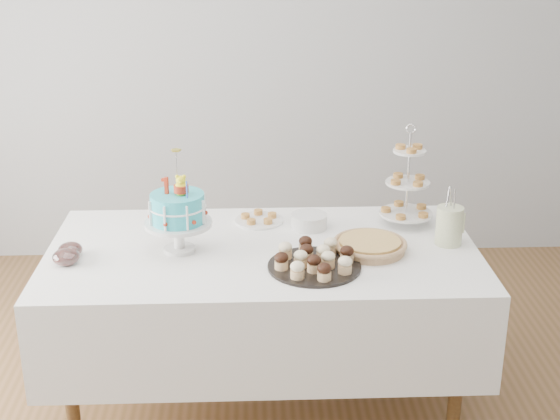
{
  "coord_description": "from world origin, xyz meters",
  "views": [
    {
      "loc": [
        -0.05,
        -2.89,
        2.17
      ],
      "look_at": [
        0.08,
        0.3,
        0.95
      ],
      "focal_mm": 50.0,
      "sensor_mm": 36.0,
      "label": 1
    }
  ],
  "objects_px": {
    "pastry_plate": "(259,219)",
    "birthday_cake": "(179,225)",
    "jam_bowl_b": "(70,250)",
    "table": "(263,294)",
    "cupcake_tray": "(314,258)",
    "pie": "(370,245)",
    "jam_bowl_a": "(66,257)",
    "tiered_stand": "(408,183)",
    "utensil_pitcher": "(449,224)",
    "plate_stack": "(309,221)"
  },
  "relations": [
    {
      "from": "birthday_cake",
      "to": "jam_bowl_b",
      "type": "xyz_separation_m",
      "value": [
        -0.47,
        -0.04,
        -0.1
      ]
    },
    {
      "from": "pie",
      "to": "jam_bowl_a",
      "type": "bearing_deg",
      "value": -176.41
    },
    {
      "from": "pastry_plate",
      "to": "utensil_pitcher",
      "type": "bearing_deg",
      "value": -19.61
    },
    {
      "from": "table",
      "to": "pastry_plate",
      "type": "bearing_deg",
      "value": 92.06
    },
    {
      "from": "table",
      "to": "jam_bowl_b",
      "type": "distance_m",
      "value": 0.88
    },
    {
      "from": "pastry_plate",
      "to": "jam_bowl_b",
      "type": "bearing_deg",
      "value": -155.8
    },
    {
      "from": "jam_bowl_a",
      "to": "birthday_cake",
      "type": "bearing_deg",
      "value": 14.13
    },
    {
      "from": "utensil_pitcher",
      "to": "table",
      "type": "bearing_deg",
      "value": -170.13
    },
    {
      "from": "pastry_plate",
      "to": "utensil_pitcher",
      "type": "distance_m",
      "value": 0.91
    },
    {
      "from": "birthday_cake",
      "to": "tiered_stand",
      "type": "distance_m",
      "value": 1.1
    },
    {
      "from": "jam_bowl_b",
      "to": "utensil_pitcher",
      "type": "xyz_separation_m",
      "value": [
        1.68,
        0.07,
        0.07
      ]
    },
    {
      "from": "cupcake_tray",
      "to": "pie",
      "type": "relative_size",
      "value": 1.2
    },
    {
      "from": "pie",
      "to": "jam_bowl_b",
      "type": "bearing_deg",
      "value": -179.99
    },
    {
      "from": "jam_bowl_b",
      "to": "table",
      "type": "bearing_deg",
      "value": 3.27
    },
    {
      "from": "pie",
      "to": "utensil_pitcher",
      "type": "relative_size",
      "value": 1.22
    },
    {
      "from": "table",
      "to": "jam_bowl_b",
      "type": "height_order",
      "value": "jam_bowl_b"
    },
    {
      "from": "pie",
      "to": "jam_bowl_a",
      "type": "height_order",
      "value": "jam_bowl_a"
    },
    {
      "from": "plate_stack",
      "to": "jam_bowl_a",
      "type": "relative_size",
      "value": 1.49
    },
    {
      "from": "birthday_cake",
      "to": "tiered_stand",
      "type": "relative_size",
      "value": 0.92
    },
    {
      "from": "birthday_cake",
      "to": "jam_bowl_b",
      "type": "bearing_deg",
      "value": -154.28
    },
    {
      "from": "birthday_cake",
      "to": "pie",
      "type": "bearing_deg",
      "value": 18.78
    },
    {
      "from": "pastry_plate",
      "to": "plate_stack",
      "type": "bearing_deg",
      "value": -19.78
    },
    {
      "from": "jam_bowl_b",
      "to": "utensil_pitcher",
      "type": "height_order",
      "value": "utensil_pitcher"
    },
    {
      "from": "cupcake_tray",
      "to": "utensil_pitcher",
      "type": "xyz_separation_m",
      "value": [
        0.63,
        0.23,
        0.05
      ]
    },
    {
      "from": "birthday_cake",
      "to": "cupcake_tray",
      "type": "distance_m",
      "value": 0.62
    },
    {
      "from": "table",
      "to": "tiered_stand",
      "type": "distance_m",
      "value": 0.86
    },
    {
      "from": "birthday_cake",
      "to": "pie",
      "type": "height_order",
      "value": "birthday_cake"
    },
    {
      "from": "table",
      "to": "birthday_cake",
      "type": "distance_m",
      "value": 0.51
    },
    {
      "from": "birthday_cake",
      "to": "jam_bowl_b",
      "type": "distance_m",
      "value": 0.48
    },
    {
      "from": "cupcake_tray",
      "to": "plate_stack",
      "type": "xyz_separation_m",
      "value": [
        0.01,
        0.45,
        -0.01
      ]
    },
    {
      "from": "table",
      "to": "cupcake_tray",
      "type": "height_order",
      "value": "cupcake_tray"
    },
    {
      "from": "birthday_cake",
      "to": "utensil_pitcher",
      "type": "bearing_deg",
      "value": 22.79
    },
    {
      "from": "jam_bowl_b",
      "to": "utensil_pitcher",
      "type": "bearing_deg",
      "value": 2.35
    },
    {
      "from": "tiered_stand",
      "to": "jam_bowl_b",
      "type": "distance_m",
      "value": 1.57
    },
    {
      "from": "birthday_cake",
      "to": "tiered_stand",
      "type": "height_order",
      "value": "tiered_stand"
    },
    {
      "from": "cupcake_tray",
      "to": "pastry_plate",
      "type": "relative_size",
      "value": 1.69
    },
    {
      "from": "pastry_plate",
      "to": "jam_bowl_a",
      "type": "xyz_separation_m",
      "value": [
        -0.83,
        -0.45,
        0.02
      ]
    },
    {
      "from": "birthday_cake",
      "to": "cupcake_tray",
      "type": "relative_size",
      "value": 1.16
    },
    {
      "from": "jam_bowl_a",
      "to": "pie",
      "type": "bearing_deg",
      "value": 3.59
    },
    {
      "from": "pastry_plate",
      "to": "jam_bowl_b",
      "type": "distance_m",
      "value": 0.91
    },
    {
      "from": "table",
      "to": "pie",
      "type": "bearing_deg",
      "value": -5.76
    },
    {
      "from": "table",
      "to": "utensil_pitcher",
      "type": "height_order",
      "value": "utensil_pitcher"
    },
    {
      "from": "cupcake_tray",
      "to": "utensil_pitcher",
      "type": "bearing_deg",
      "value": 20.4
    },
    {
      "from": "pastry_plate",
      "to": "birthday_cake",
      "type": "bearing_deg",
      "value": -136.73
    },
    {
      "from": "tiered_stand",
      "to": "utensil_pitcher",
      "type": "height_order",
      "value": "tiered_stand"
    },
    {
      "from": "pie",
      "to": "cupcake_tray",
      "type": "bearing_deg",
      "value": -147.58
    },
    {
      "from": "jam_bowl_a",
      "to": "table",
      "type": "bearing_deg",
      "value": 8.8
    },
    {
      "from": "tiered_stand",
      "to": "jam_bowl_a",
      "type": "distance_m",
      "value": 1.59
    },
    {
      "from": "pie",
      "to": "pastry_plate",
      "type": "relative_size",
      "value": 1.41
    },
    {
      "from": "table",
      "to": "cupcake_tray",
      "type": "distance_m",
      "value": 0.41
    }
  ]
}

